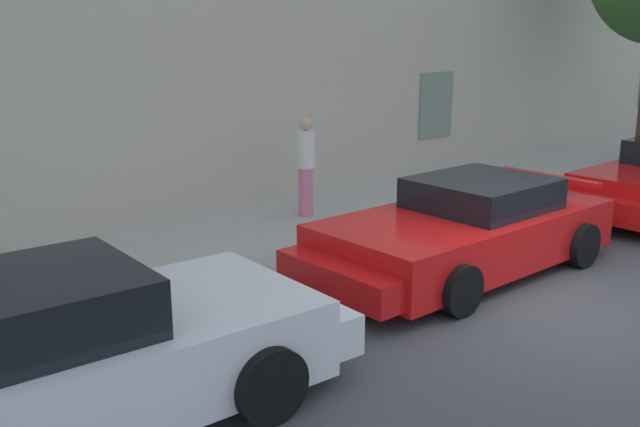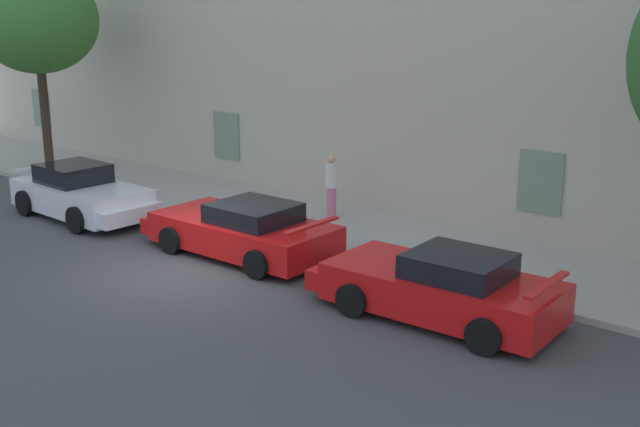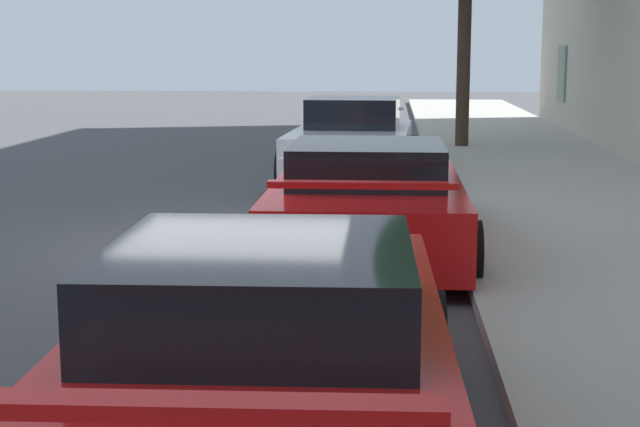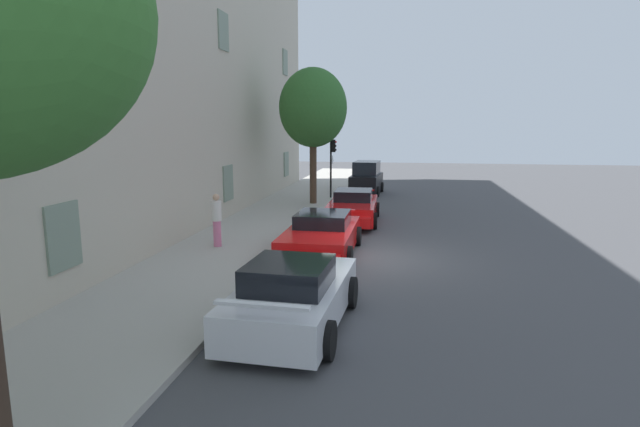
{
  "view_description": "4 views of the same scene",
  "coord_description": "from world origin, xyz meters",
  "px_view_note": "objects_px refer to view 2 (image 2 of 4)",
  "views": [
    {
      "loc": [
        -7.7,
        -4.5,
        3.37
      ],
      "look_at": [
        -1.79,
        2.31,
        1.01
      ],
      "focal_mm": 40.38,
      "sensor_mm": 36.0,
      "label": 1
    },
    {
      "loc": [
        12.62,
        -10.98,
        5.74
      ],
      "look_at": [
        1.73,
        2.46,
        1.05
      ],
      "focal_mm": 44.0,
      "sensor_mm": 36.0,
      "label": 2
    },
    {
      "loc": [
        10.76,
        1.74,
        2.29
      ],
      "look_at": [
        1.69,
        1.07,
        0.71
      ],
      "focal_mm": 53.65,
      "sensor_mm": 36.0,
      "label": 3
    },
    {
      "loc": [
        -15.1,
        -1.09,
        4.05
      ],
      "look_at": [
        -0.33,
        1.45,
        1.41
      ],
      "focal_mm": 28.36,
      "sensor_mm": 36.0,
      "label": 4
    }
  ],
  "objects_px": {
    "sportscar_red_lead": "(84,195)",
    "sportscar_yellow_flank": "(239,230)",
    "tree_near_kerb": "(37,20)",
    "pedestrian_admiring": "(331,185)",
    "sportscar_white_middle": "(434,286)"
  },
  "relations": [
    {
      "from": "sportscar_yellow_flank",
      "to": "sportscar_white_middle",
      "type": "distance_m",
      "value": 5.56
    },
    {
      "from": "sportscar_yellow_flank",
      "to": "pedestrian_admiring",
      "type": "relative_size",
      "value": 2.83
    },
    {
      "from": "sportscar_white_middle",
      "to": "tree_near_kerb",
      "type": "height_order",
      "value": "tree_near_kerb"
    },
    {
      "from": "sportscar_red_lead",
      "to": "sportscar_yellow_flank",
      "type": "height_order",
      "value": "sportscar_red_lead"
    },
    {
      "from": "pedestrian_admiring",
      "to": "sportscar_white_middle",
      "type": "bearing_deg",
      "value": -34.99
    },
    {
      "from": "sportscar_red_lead",
      "to": "sportscar_yellow_flank",
      "type": "distance_m",
      "value": 5.52
    },
    {
      "from": "tree_near_kerb",
      "to": "sportscar_red_lead",
      "type": "bearing_deg",
      "value": -23.39
    },
    {
      "from": "tree_near_kerb",
      "to": "pedestrian_admiring",
      "type": "relative_size",
      "value": 3.91
    },
    {
      "from": "sportscar_yellow_flank",
      "to": "pedestrian_admiring",
      "type": "distance_m",
      "value": 3.44
    },
    {
      "from": "sportscar_red_lead",
      "to": "sportscar_white_middle",
      "type": "relative_size",
      "value": 0.98
    },
    {
      "from": "tree_near_kerb",
      "to": "pedestrian_admiring",
      "type": "distance_m",
      "value": 11.65
    },
    {
      "from": "tree_near_kerb",
      "to": "pedestrian_admiring",
      "type": "xyz_separation_m",
      "value": [
        10.78,
        1.58,
        -4.13
      ]
    },
    {
      "from": "sportscar_red_lead",
      "to": "pedestrian_admiring",
      "type": "relative_size",
      "value": 2.71
    },
    {
      "from": "sportscar_white_middle",
      "to": "pedestrian_admiring",
      "type": "height_order",
      "value": "pedestrian_admiring"
    },
    {
      "from": "sportscar_red_lead",
      "to": "sportscar_white_middle",
      "type": "xyz_separation_m",
      "value": [
        11.05,
        0.01,
        -0.05
      ]
    }
  ]
}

